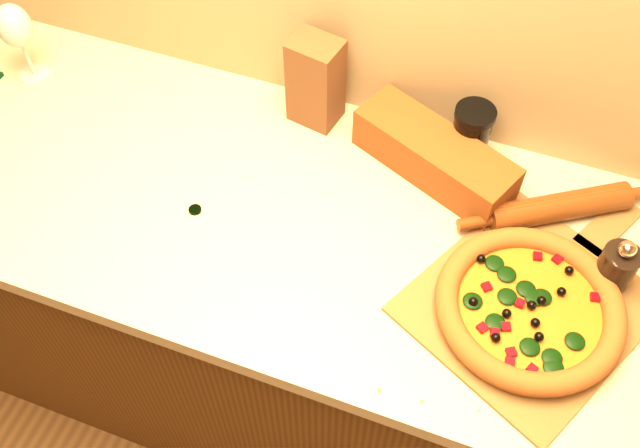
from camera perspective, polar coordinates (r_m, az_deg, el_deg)
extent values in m
cube|color=#4C2810|center=(1.82, -0.35, -8.26)|extent=(2.80, 0.65, 0.86)
cube|color=beige|center=(1.43, -0.44, 0.01)|extent=(2.84, 0.68, 0.04)
cube|color=brown|center=(1.36, 16.29, -6.28)|extent=(0.50, 0.52, 0.01)
cube|color=brown|center=(1.51, 22.05, -0.16)|extent=(0.12, 0.17, 0.01)
cylinder|color=#B16D2C|center=(1.34, 16.25, -6.74)|extent=(0.32, 0.32, 0.02)
cylinder|color=gold|center=(1.33, 16.37, -6.49)|extent=(0.27, 0.27, 0.01)
torus|color=brown|center=(1.32, 16.44, -6.34)|extent=(0.34, 0.34, 0.04)
ellipsoid|color=black|center=(1.34, 18.72, -5.84)|extent=(0.04, 0.04, 0.01)
sphere|color=black|center=(1.30, 14.66, -6.47)|extent=(0.02, 0.02, 0.02)
cube|color=maroon|center=(1.30, 16.91, -8.37)|extent=(0.02, 0.02, 0.01)
cylinder|color=black|center=(1.45, -9.97, 1.13)|extent=(0.03, 0.03, 0.01)
cylinder|color=black|center=(1.40, 22.52, -3.33)|extent=(0.07, 0.07, 0.10)
sphere|color=silver|center=(1.35, 23.38, -1.86)|extent=(0.03, 0.03, 0.03)
cylinder|color=#5A300F|center=(1.47, 18.60, 1.29)|extent=(0.27, 0.20, 0.06)
cylinder|color=#5A300F|center=(1.41, 12.25, 0.14)|extent=(0.07, 0.06, 0.02)
cube|color=brown|center=(1.47, 9.13, 5.42)|extent=(0.36, 0.24, 0.10)
cylinder|color=silver|center=(1.82, -21.86, 11.07)|extent=(0.07, 0.07, 0.00)
cylinder|color=silver|center=(1.79, -22.31, 12.11)|extent=(0.01, 0.01, 0.09)
ellipsoid|color=silver|center=(1.73, -23.30, 14.37)|extent=(0.08, 0.08, 0.10)
cube|color=brown|center=(1.53, -0.35, 11.34)|extent=(0.12, 0.10, 0.20)
cylinder|color=black|center=(1.51, 11.90, 6.87)|extent=(0.08, 0.08, 0.12)
cylinder|color=black|center=(1.46, 12.34, 8.63)|extent=(0.08, 0.08, 0.01)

